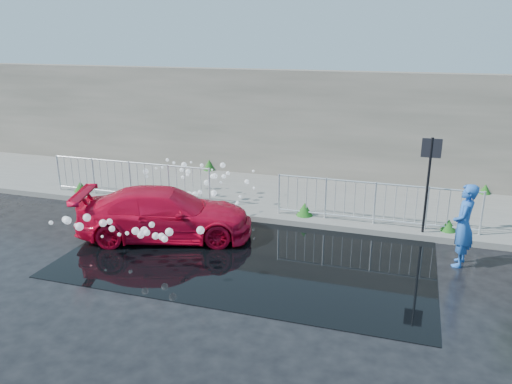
% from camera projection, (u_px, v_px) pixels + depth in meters
% --- Properties ---
extents(ground, '(90.00, 90.00, 0.00)m').
position_uv_depth(ground, '(215.00, 269.00, 10.59)').
color(ground, black).
rests_on(ground, ground).
extents(pavement, '(30.00, 4.00, 0.15)m').
position_uv_depth(pavement, '(277.00, 196.00, 15.11)').
color(pavement, slate).
rests_on(pavement, ground).
extents(curb, '(30.00, 0.25, 0.16)m').
position_uv_depth(curb, '(257.00, 218.00, 13.29)').
color(curb, slate).
rests_on(curb, ground).
extents(retaining_wall, '(30.00, 0.60, 3.50)m').
position_uv_depth(retaining_wall, '(295.00, 124.00, 16.55)').
color(retaining_wall, '#5A554C').
rests_on(retaining_wall, pavement).
extents(puddle, '(8.00, 5.00, 0.01)m').
position_uv_depth(puddle, '(252.00, 253.00, 11.36)').
color(puddle, black).
rests_on(puddle, ground).
extents(sign_post, '(0.45, 0.06, 2.50)m').
position_uv_depth(sign_post, '(429.00, 170.00, 11.68)').
color(sign_post, black).
rests_on(sign_post, ground).
extents(railing_left, '(5.05, 0.05, 1.10)m').
position_uv_depth(railing_left, '(130.00, 178.00, 14.56)').
color(railing_left, silver).
rests_on(railing_left, pavement).
extents(railing_right, '(5.05, 0.05, 1.10)m').
position_uv_depth(railing_right, '(375.00, 202.00, 12.55)').
color(railing_right, silver).
rests_on(railing_right, pavement).
extents(weeds, '(12.17, 3.93, 0.38)m').
position_uv_depth(weeds, '(263.00, 192.00, 14.71)').
color(weeds, '#165619').
rests_on(weeds, pavement).
extents(water_spray, '(3.63, 5.58, 1.04)m').
position_uv_depth(water_spray, '(169.00, 201.00, 12.50)').
color(water_spray, white).
rests_on(water_spray, ground).
extents(red_car, '(4.51, 2.89, 1.21)m').
position_uv_depth(red_car, '(165.00, 214.00, 12.09)').
color(red_car, red).
rests_on(red_car, ground).
extents(person, '(0.56, 0.74, 1.82)m').
position_uv_depth(person, '(463.00, 225.00, 10.53)').
color(person, blue).
rests_on(person, ground).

